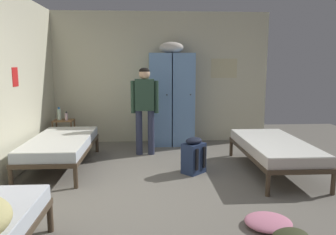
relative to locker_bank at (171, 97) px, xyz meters
name	(u,v)px	position (x,y,z in m)	size (l,w,h in m)	color
ground_plane	(169,196)	(-0.21, -2.71, -0.97)	(9.56, 9.56, 0.00)	slate
room_backdrop	(83,83)	(-1.48, -1.41, 0.38)	(4.51, 6.04, 2.70)	beige
locker_bank	(171,97)	(0.00, 0.00, 0.00)	(0.90, 0.55, 2.07)	#6B93C6
shelf_unit	(64,131)	(-2.11, -0.25, -0.62)	(0.38, 0.30, 0.57)	brown
bed_right	(274,148)	(1.43, -1.87, -0.59)	(0.90, 1.90, 0.49)	#473828
bed_left_rear	(61,144)	(-1.86, -1.45, -0.59)	(0.90, 1.90, 0.49)	#473828
person_traveler	(145,103)	(-0.53, -0.75, -0.02)	(0.50, 0.21, 1.57)	#2D334C
water_bottle	(59,114)	(-2.19, -0.23, -0.29)	(0.07, 0.07, 0.25)	silver
lotion_bottle	(66,116)	(-2.04, -0.29, -0.32)	(0.06, 0.06, 0.17)	beige
backpack_navy	(193,156)	(0.20, -1.83, -0.71)	(0.42, 0.42, 0.55)	navy
clothes_pile_pink	(268,222)	(0.74, -3.55, -0.92)	(0.48, 0.46, 0.10)	pink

